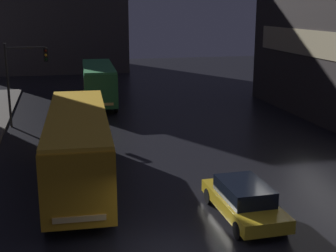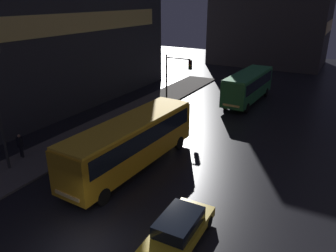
{
  "view_description": "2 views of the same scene",
  "coord_description": "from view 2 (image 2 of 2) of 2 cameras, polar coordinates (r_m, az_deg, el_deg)",
  "views": [
    {
      "loc": [
        -3.22,
        -12.97,
        7.91
      ],
      "look_at": [
        1.86,
        9.1,
        2.12
      ],
      "focal_mm": 50.0,
      "sensor_mm": 36.0,
      "label": 1
    },
    {
      "loc": [
        8.91,
        -8.4,
        10.67
      ],
      "look_at": [
        -1.33,
        10.03,
        2.39
      ],
      "focal_mm": 35.0,
      "sensor_mm": 36.0,
      "label": 2
    }
  ],
  "objects": [
    {
      "name": "ground_plane",
      "position": [
        16.24,
        -14.11,
        -20.43
      ],
      "size": [
        120.0,
        120.0,
        0.0
      ],
      "primitive_type": "plane",
      "color": "black"
    },
    {
      "name": "sidewalk_left",
      "position": [
        27.78,
        -14.01,
        -1.66
      ],
      "size": [
        4.0,
        48.0,
        0.15
      ],
      "color": "#56514C",
      "rests_on": "ground"
    },
    {
      "name": "building_far_backdrop",
      "position": [
        59.92,
        17.81,
        20.0
      ],
      "size": [
        18.07,
        12.0,
        20.3
      ],
      "color": "#383333",
      "rests_on": "ground"
    },
    {
      "name": "bus_near",
      "position": [
        21.42,
        -6.38,
        -2.3
      ],
      "size": [
        3.09,
        11.36,
        3.4
      ],
      "rotation": [
        0.0,
        0.0,
        3.1
      ],
      "color": "orange",
      "rests_on": "ground"
    },
    {
      "name": "bus_far",
      "position": [
        36.38,
        13.79,
        7.06
      ],
      "size": [
        2.86,
        9.75,
        3.27
      ],
      "rotation": [
        0.0,
        0.0,
        3.1
      ],
      "color": "#236B38",
      "rests_on": "ground"
    },
    {
      "name": "car_taxi",
      "position": [
        15.85,
        1.9,
        -17.44
      ],
      "size": [
        2.02,
        4.61,
        1.4
      ],
      "rotation": [
        0.0,
        0.0,
        3.16
      ],
      "color": "gold",
      "rests_on": "ground"
    },
    {
      "name": "pedestrian_near",
      "position": [
        25.07,
        -24.36,
        -2.79
      ],
      "size": [
        0.58,
        0.58,
        1.73
      ],
      "rotation": [
        0.0,
        0.0,
        2.58
      ],
      "color": "black",
      "rests_on": "sidewalk_left"
    },
    {
      "name": "traffic_light_main",
      "position": [
        32.11,
        1.27,
        9.05
      ],
      "size": [
        2.79,
        0.35,
        5.61
      ],
      "color": "#2D2D2D",
      "rests_on": "ground"
    }
  ]
}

